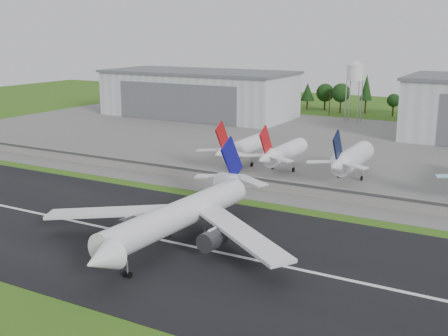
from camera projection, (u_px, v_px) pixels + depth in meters
The scene contains 13 objects.
ground at pixel (106, 251), 111.88m from camera, with size 600.00×600.00×0.00m, color #316217.
runway at pixel (137, 235), 120.35m from camera, with size 320.00×60.00×0.10m, color black.
runway_centerline at pixel (137, 235), 120.34m from camera, with size 220.00×1.00×0.02m, color white.
apron at pixel (316, 146), 213.65m from camera, with size 320.00×150.00×0.10m, color slate.
blast_fence at pixel (235, 180), 158.09m from camera, with size 240.00×0.61×3.50m.
hangar_west at pixel (199, 93), 286.90m from camera, with size 97.00×44.00×23.20m.
water_tower at pixel (355, 70), 265.34m from camera, with size 8.40×8.40×29.40m.
utility_poles at pixel (371, 118), 281.51m from camera, with size 230.00×3.00×12.00m, color black, non-canonical shape.
treeline at pixel (379, 115), 294.24m from camera, with size 320.00×16.00×22.00m, color black, non-canonical shape.
main_airliner at pixel (177, 222), 113.74m from camera, with size 57.18×59.24×18.17m.
parked_jet_red_a at pixel (240, 148), 180.00m from camera, with size 7.36×31.29×16.60m.
parked_jet_red_b at pixel (281, 153), 173.19m from camera, with size 7.36×31.29×16.46m.
parked_jet_navy at pixel (349, 159), 162.98m from camera, with size 7.36×31.29×16.94m.
Camera 1 is at (71.68, -79.98, 42.55)m, focal length 45.00 mm.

